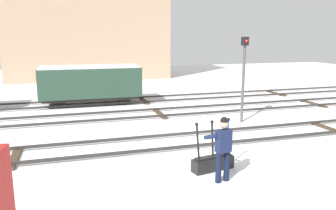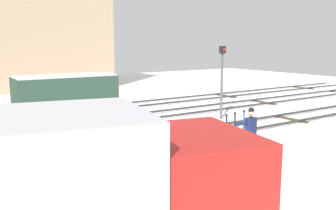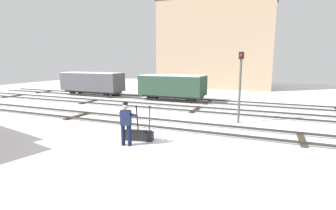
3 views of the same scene
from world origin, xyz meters
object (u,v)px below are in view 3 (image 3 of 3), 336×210
at_px(freight_car_mid_siding, 172,86).
at_px(freight_car_back_track, 92,82).
at_px(rail_worker, 126,121).
at_px(switch_lever_frame, 138,134).
at_px(signal_post, 240,80).

xyz_separation_m(freight_car_mid_siding, freight_car_back_track, (-8.19, 0.00, 0.04)).
bearing_deg(rail_worker, switch_lever_frame, 72.46).
bearing_deg(switch_lever_frame, signal_post, 42.12).
xyz_separation_m(switch_lever_frame, rail_worker, (-0.08, -0.76, 0.72)).
relative_size(switch_lever_frame, signal_post, 0.40).
height_order(rail_worker, signal_post, signal_post).
height_order(freight_car_mid_siding, freight_car_back_track, freight_car_back_track).
xyz_separation_m(switch_lever_frame, freight_car_back_track, (-10.82, 10.44, 1.03)).
bearing_deg(switch_lever_frame, freight_car_mid_siding, 92.91).
distance_m(switch_lever_frame, freight_car_mid_siding, 10.81).
distance_m(signal_post, freight_car_back_track, 15.43).
distance_m(switch_lever_frame, signal_post, 6.09).
xyz_separation_m(rail_worker, freight_car_back_track, (-10.73, 11.20, 0.30)).
bearing_deg(rail_worker, freight_car_back_track, 122.59).
height_order(switch_lever_frame, rail_worker, rail_worker).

